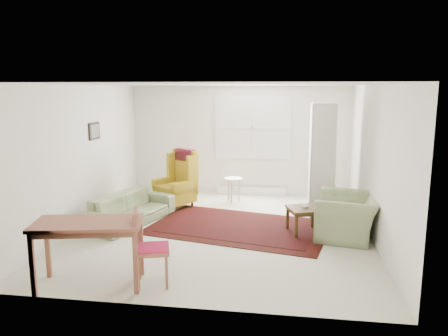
# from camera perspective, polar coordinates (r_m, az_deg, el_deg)

# --- Properties ---
(room) EXTENTS (5.04, 5.54, 2.51)m
(room) POSITION_cam_1_polar(r_m,az_deg,el_deg) (7.57, 0.04, 1.41)
(room) COLOR beige
(room) RESTS_ON ground
(rug) EXTENTS (3.42, 2.60, 0.03)m
(rug) POSITION_cam_1_polar(r_m,az_deg,el_deg) (7.82, 1.99, -7.66)
(rug) COLOR black
(rug) RESTS_ON ground
(sofa) EXTENTS (1.26, 2.01, 0.76)m
(sofa) POSITION_cam_1_polar(r_m,az_deg,el_deg) (8.15, -12.16, -4.49)
(sofa) COLOR gray
(sofa) RESTS_ON ground
(armchair) EXTENTS (1.14, 1.25, 0.86)m
(armchair) POSITION_cam_1_polar(r_m,az_deg,el_deg) (7.48, 15.79, -5.59)
(armchair) COLOR gray
(armchair) RESTS_ON ground
(wingback_chair) EXTENTS (0.97, 0.98, 1.19)m
(wingback_chair) POSITION_cam_1_polar(r_m,az_deg,el_deg) (9.09, -6.47, -1.39)
(wingback_chair) COLOR #B0901B
(wingback_chair) RESTS_ON ground
(coffee_table) EXTENTS (0.69, 0.69, 0.45)m
(coffee_table) POSITION_cam_1_polar(r_m,az_deg,el_deg) (7.61, 10.49, -6.71)
(coffee_table) COLOR #493116
(coffee_table) RESTS_ON ground
(stool) EXTENTS (0.51, 0.51, 0.52)m
(stool) POSITION_cam_1_polar(r_m,az_deg,el_deg) (9.52, 1.21, -2.83)
(stool) COLOR white
(stool) RESTS_ON ground
(cabinet) EXTENTS (0.46, 0.87, 2.17)m
(cabinet) POSITION_cam_1_polar(r_m,az_deg,el_deg) (8.69, 12.70, 1.17)
(cabinet) COLOR white
(cabinet) RESTS_ON ground
(desk) EXTENTS (1.42, 0.92, 0.83)m
(desk) POSITION_cam_1_polar(r_m,az_deg,el_deg) (5.77, -17.14, -10.62)
(desk) COLOR brown
(desk) RESTS_ON ground
(desk_chair) EXTENTS (0.53, 0.53, 0.97)m
(desk_chair) POSITION_cam_1_polar(r_m,az_deg,el_deg) (5.59, -9.38, -10.21)
(desk_chair) COLOR brown
(desk_chair) RESTS_ON ground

